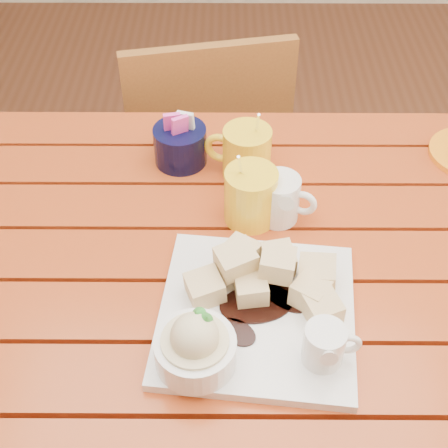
{
  "coord_description": "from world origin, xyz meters",
  "views": [
    {
      "loc": [
        -0.01,
        -0.68,
        1.49
      ],
      "look_at": [
        -0.01,
        -0.0,
        0.82
      ],
      "focal_mm": 50.0,
      "sensor_mm": 36.0,
      "label": 1
    }
  ],
  "objects_px": {
    "table": "(231,296)",
    "dessert_plate": "(247,314)",
    "coffee_mug_left": "(245,152)",
    "chair_far": "(205,152)",
    "coffee_mug_right": "(252,195)"
  },
  "relations": [
    {
      "from": "coffee_mug_left",
      "to": "chair_far",
      "type": "relative_size",
      "value": 0.17
    },
    {
      "from": "coffee_mug_left",
      "to": "chair_far",
      "type": "xyz_separation_m",
      "value": [
        -0.09,
        0.43,
        -0.34
      ]
    },
    {
      "from": "table",
      "to": "chair_far",
      "type": "distance_m",
      "value": 0.66
    },
    {
      "from": "chair_far",
      "to": "coffee_mug_left",
      "type": "bearing_deg",
      "value": 90.52
    },
    {
      "from": "table",
      "to": "chair_far",
      "type": "xyz_separation_m",
      "value": [
        -0.07,
        0.63,
        -0.18
      ]
    },
    {
      "from": "chair_far",
      "to": "table",
      "type": "bearing_deg",
      "value": 84.42
    },
    {
      "from": "table",
      "to": "dessert_plate",
      "type": "distance_m",
      "value": 0.2
    },
    {
      "from": "table",
      "to": "coffee_mug_right",
      "type": "height_order",
      "value": "coffee_mug_right"
    },
    {
      "from": "coffee_mug_right",
      "to": "chair_far",
      "type": "xyz_separation_m",
      "value": [
        -0.1,
        0.54,
        -0.34
      ]
    },
    {
      "from": "table",
      "to": "coffee_mug_left",
      "type": "xyz_separation_m",
      "value": [
        0.03,
        0.2,
        0.16
      ]
    },
    {
      "from": "table",
      "to": "coffee_mug_left",
      "type": "relative_size",
      "value": 8.28
    },
    {
      "from": "coffee_mug_right",
      "to": "chair_far",
      "type": "relative_size",
      "value": 0.18
    },
    {
      "from": "chair_far",
      "to": "dessert_plate",
      "type": "bearing_deg",
      "value": 84.94
    },
    {
      "from": "table",
      "to": "dessert_plate",
      "type": "relative_size",
      "value": 3.87
    },
    {
      "from": "table",
      "to": "coffee_mug_right",
      "type": "xyz_separation_m",
      "value": [
        0.04,
        0.08,
        0.16
      ]
    }
  ]
}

